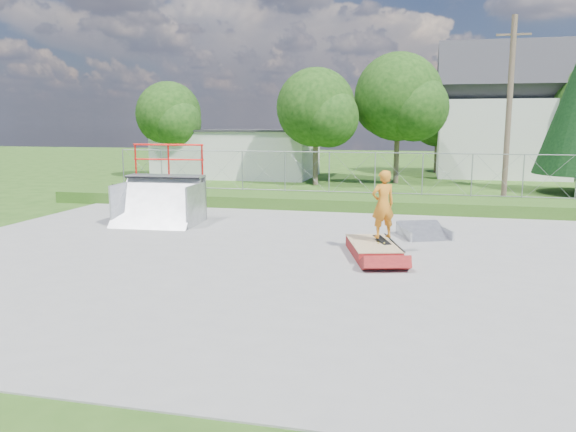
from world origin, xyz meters
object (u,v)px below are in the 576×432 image
grind_box (373,249)px  flat_bank_ramp (424,232)px  quarter_pipe (157,186)px  skater (383,207)px

grind_box → flat_bank_ramp: flat_bank_ramp is taller
quarter_pipe → skater: size_ratio=1.52×
quarter_pipe → grind_box: bearing=-24.0°
grind_box → quarter_pipe: (-7.74, 2.93, 1.21)m
skater → quarter_pipe: bearing=-50.5°
grind_box → quarter_pipe: quarter_pipe is taller
quarter_pipe → skater: 8.44m
quarter_pipe → skater: bearing=-22.4°
grind_box → flat_bank_ramp: (1.36, 2.67, 0.03)m
grind_box → skater: 1.17m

